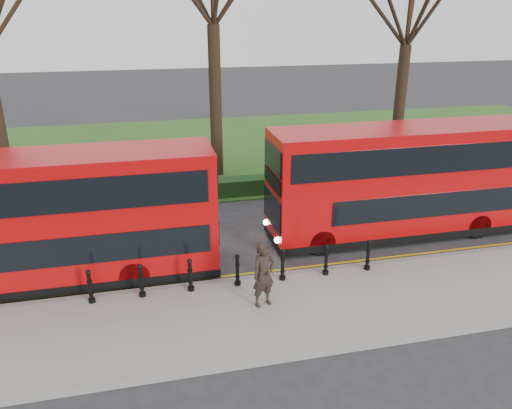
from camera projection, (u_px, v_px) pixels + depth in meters
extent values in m
plane|color=#28282B|center=(205.00, 271.00, 16.43)|extent=(120.00, 120.00, 0.00)
cube|color=gray|center=(220.00, 321.00, 13.69)|extent=(60.00, 4.00, 0.15)
cube|color=slate|center=(210.00, 284.00, 15.50)|extent=(60.00, 0.25, 0.16)
cube|color=#2E531B|center=(172.00, 152.00, 30.01)|extent=(60.00, 18.00, 0.06)
cube|color=black|center=(185.00, 191.00, 22.45)|extent=(60.00, 0.90, 0.80)
cube|color=yellow|center=(208.00, 281.00, 15.80)|extent=(60.00, 0.10, 0.01)
cube|color=yellow|center=(208.00, 278.00, 15.98)|extent=(60.00, 0.10, 0.01)
cylinder|color=black|center=(216.00, 104.00, 24.56)|extent=(0.60, 0.60, 7.37)
cylinder|color=black|center=(399.00, 106.00, 26.87)|extent=(0.60, 0.60, 6.32)
cylinder|color=black|center=(90.00, 287.00, 14.24)|extent=(0.15, 0.15, 1.00)
cylinder|color=black|center=(141.00, 281.00, 14.54)|extent=(0.15, 0.15, 1.00)
cylinder|color=black|center=(190.00, 276.00, 14.84)|extent=(0.15, 0.15, 1.00)
cylinder|color=black|center=(237.00, 270.00, 15.15)|extent=(0.15, 0.15, 1.00)
cylinder|color=black|center=(283.00, 265.00, 15.45)|extent=(0.15, 0.15, 1.00)
cylinder|color=black|center=(326.00, 260.00, 15.75)|extent=(0.15, 0.15, 1.00)
cylinder|color=black|center=(368.00, 255.00, 16.05)|extent=(0.15, 0.15, 1.00)
cube|color=#AD0809|center=(43.00, 217.00, 14.99)|extent=(10.30, 2.34, 3.79)
cube|color=black|center=(53.00, 274.00, 15.70)|extent=(10.32, 2.36, 0.28)
cube|color=black|center=(68.00, 252.00, 14.33)|extent=(8.24, 0.04, 0.89)
cube|color=black|center=(30.00, 199.00, 13.55)|extent=(9.74, 0.04, 0.98)
cylinder|color=black|center=(135.00, 275.00, 15.23)|extent=(0.94, 0.28, 0.94)
cylinder|color=black|center=(134.00, 246.00, 17.10)|extent=(0.94, 0.28, 0.94)
cube|color=#AD0809|center=(408.00, 178.00, 18.44)|extent=(10.33, 2.35, 3.80)
cube|color=black|center=(402.00, 226.00, 19.15)|extent=(10.35, 2.37, 0.28)
cube|color=black|center=(441.00, 204.00, 17.77)|extent=(8.26, 0.04, 0.89)
cube|color=black|center=(428.00, 160.00, 17.00)|extent=(9.76, 0.04, 0.99)
cube|color=black|center=(273.00, 180.00, 17.23)|extent=(0.06, 2.07, 0.52)
cylinder|color=black|center=(322.00, 242.00, 17.37)|extent=(0.94, 0.28, 0.94)
cylinder|color=black|center=(303.00, 219.00, 19.24)|extent=(0.94, 0.28, 0.94)
cylinder|color=black|center=(478.00, 226.00, 18.68)|extent=(0.94, 0.28, 0.94)
cylinder|color=black|center=(446.00, 206.00, 20.55)|extent=(0.94, 0.28, 0.94)
imported|color=black|center=(264.00, 274.00, 13.96)|extent=(0.82, 0.67, 1.95)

